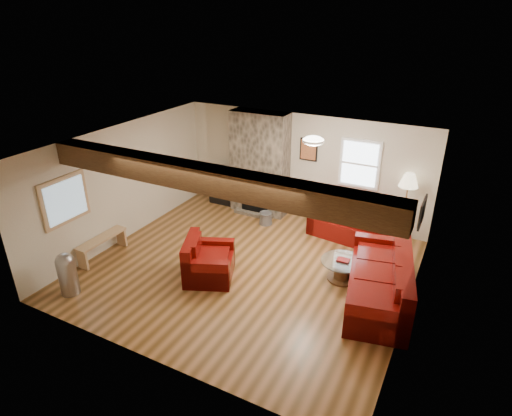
{
  "coord_description": "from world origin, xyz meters",
  "views": [
    {
      "loc": [
        3.44,
        -6.22,
        4.6
      ],
      "look_at": [
        -0.01,
        0.4,
        1.14
      ],
      "focal_mm": 30.0,
      "sensor_mm": 36.0,
      "label": 1
    }
  ],
  "objects_px": {
    "coffee_table": "(342,270)",
    "floor_lamp": "(408,184)",
    "loveseat": "(349,218)",
    "tv_cabinet": "(229,195)",
    "television": "(229,177)",
    "sofa_three": "(379,277)",
    "armchair_red": "(209,258)"
  },
  "relations": [
    {
      "from": "coffee_table",
      "to": "television",
      "type": "relative_size",
      "value": 1.03
    },
    {
      "from": "armchair_red",
      "to": "loveseat",
      "type": "bearing_deg",
      "value": -57.41
    },
    {
      "from": "coffee_table",
      "to": "television",
      "type": "height_order",
      "value": "television"
    },
    {
      "from": "sofa_three",
      "to": "tv_cabinet",
      "type": "distance_m",
      "value": 4.97
    },
    {
      "from": "television",
      "to": "floor_lamp",
      "type": "bearing_deg",
      "value": 0.26
    },
    {
      "from": "sofa_three",
      "to": "television",
      "type": "height_order",
      "value": "television"
    },
    {
      "from": "sofa_three",
      "to": "coffee_table",
      "type": "distance_m",
      "value": 0.83
    },
    {
      "from": "armchair_red",
      "to": "coffee_table",
      "type": "bearing_deg",
      "value": -88.37
    },
    {
      "from": "armchair_red",
      "to": "television",
      "type": "xyz_separation_m",
      "value": [
        -1.41,
        3.09,
        0.33
      ]
    },
    {
      "from": "loveseat",
      "to": "armchair_red",
      "type": "bearing_deg",
      "value": -116.33
    },
    {
      "from": "sofa_three",
      "to": "loveseat",
      "type": "height_order",
      "value": "sofa_three"
    },
    {
      "from": "sofa_three",
      "to": "television",
      "type": "distance_m",
      "value": 4.97
    },
    {
      "from": "sofa_three",
      "to": "television",
      "type": "xyz_separation_m",
      "value": [
        -4.38,
        2.33,
        0.27
      ]
    },
    {
      "from": "sofa_three",
      "to": "tv_cabinet",
      "type": "height_order",
      "value": "sofa_three"
    },
    {
      "from": "floor_lamp",
      "to": "tv_cabinet",
      "type": "bearing_deg",
      "value": -179.74
    },
    {
      "from": "tv_cabinet",
      "to": "television",
      "type": "relative_size",
      "value": 1.23
    },
    {
      "from": "coffee_table",
      "to": "floor_lamp",
      "type": "bearing_deg",
      "value": 71.35
    },
    {
      "from": "loveseat",
      "to": "tv_cabinet",
      "type": "relative_size",
      "value": 1.64
    },
    {
      "from": "sofa_three",
      "to": "floor_lamp",
      "type": "relative_size",
      "value": 1.51
    },
    {
      "from": "tv_cabinet",
      "to": "floor_lamp",
      "type": "distance_m",
      "value": 4.48
    },
    {
      "from": "floor_lamp",
      "to": "sofa_three",
      "type": "bearing_deg",
      "value": -89.09
    },
    {
      "from": "coffee_table",
      "to": "floor_lamp",
      "type": "xyz_separation_m",
      "value": [
        0.69,
        2.04,
        1.13
      ]
    },
    {
      "from": "tv_cabinet",
      "to": "floor_lamp",
      "type": "bearing_deg",
      "value": 0.26
    },
    {
      "from": "loveseat",
      "to": "tv_cabinet",
      "type": "bearing_deg",
      "value": -177.87
    },
    {
      "from": "television",
      "to": "floor_lamp",
      "type": "distance_m",
      "value": 4.39
    },
    {
      "from": "sofa_three",
      "to": "armchair_red",
      "type": "height_order",
      "value": "sofa_three"
    },
    {
      "from": "loveseat",
      "to": "coffee_table",
      "type": "bearing_deg",
      "value": -69.88
    },
    {
      "from": "loveseat",
      "to": "television",
      "type": "relative_size",
      "value": 2.03
    },
    {
      "from": "coffee_table",
      "to": "television",
      "type": "bearing_deg",
      "value": 151.05
    },
    {
      "from": "loveseat",
      "to": "armchair_red",
      "type": "distance_m",
      "value": 3.35
    },
    {
      "from": "sofa_three",
      "to": "armchair_red",
      "type": "bearing_deg",
      "value": -87.45
    },
    {
      "from": "loveseat",
      "to": "armchair_red",
      "type": "height_order",
      "value": "loveseat"
    }
  ]
}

